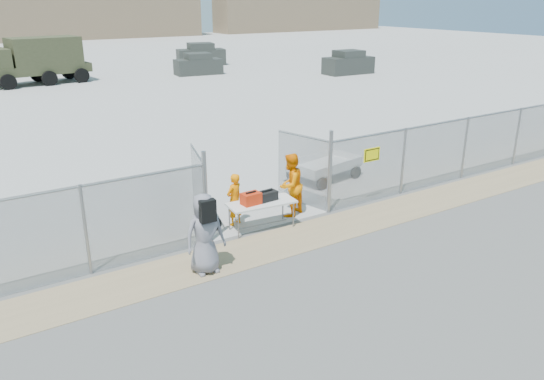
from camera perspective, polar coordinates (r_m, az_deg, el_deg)
ground at (r=13.43m, az=4.62°, el=-6.89°), size 160.00×160.00×0.00m
tarmac_inside at (r=52.36m, az=-24.76°, el=11.59°), size 160.00×80.00×0.01m
dirt_strip at (r=14.15m, az=2.18°, el=-5.34°), size 44.00×1.60×0.01m
distant_hills at (r=88.36m, az=-25.68°, el=17.15°), size 140.00×6.00×9.00m
chain_link_fence at (r=14.49m, az=-0.00°, el=0.00°), size 40.00×0.20×2.20m
folding_table at (r=14.64m, az=-1.13°, el=-2.75°), size 1.94×0.96×0.80m
orange_bag at (r=14.29m, az=-2.27°, el=-0.93°), size 0.53×0.37×0.32m
black_duffel at (r=14.56m, az=-0.52°, el=-0.63°), size 0.56×0.35×0.26m
security_worker_left at (r=14.81m, az=-4.08°, el=-1.03°), size 0.64×0.53×1.51m
security_worker_right at (r=15.38m, az=1.97°, el=0.55°), size 1.12×1.01×1.88m
visitor at (r=12.26m, az=-7.25°, el=-4.69°), size 0.97×0.65×1.94m
utility_trailer at (r=18.75m, az=5.63°, el=2.33°), size 3.51×2.24×0.79m
military_truck at (r=43.51m, az=-23.85°, el=12.58°), size 7.28×3.46×3.34m
parked_vehicle_near at (r=45.49m, az=-7.94°, el=13.26°), size 3.96×2.12×1.72m
parked_vehicle_mid at (r=52.14m, az=-7.65°, el=14.27°), size 4.75×2.97×1.99m
parked_vehicle_far at (r=45.90m, az=8.21°, el=13.42°), size 4.24×2.02×1.89m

